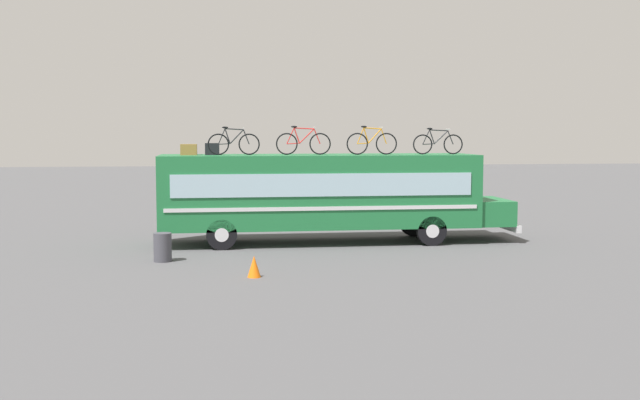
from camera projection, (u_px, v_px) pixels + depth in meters
name	position (u px, v px, depth m)	size (l,w,h in m)	color
ground_plane	(319.00, 243.00, 25.50)	(120.00, 120.00, 0.00)	#4C4C4F
bus	(325.00, 192.00, 25.38)	(11.67, 2.63, 2.90)	#1E6B38
luggage_bag_1	(189.00, 150.00, 24.84)	(0.52, 0.56, 0.35)	olive
luggage_bag_2	(212.00, 149.00, 24.91)	(0.46, 0.32, 0.38)	black
rooftop_bicycle_1	(234.00, 143.00, 24.84)	(1.68, 0.44, 0.92)	black
rooftop_bicycle_2	(303.00, 143.00, 25.07)	(1.80, 0.44, 0.94)	black
rooftop_bicycle_3	(372.00, 143.00, 25.17)	(1.68, 0.44, 0.94)	black
rooftop_bicycle_4	(438.00, 143.00, 25.56)	(1.70, 0.44, 0.88)	black
trash_bin	(163.00, 247.00, 21.71)	(0.50, 0.50, 0.81)	#3F3F47
traffic_cone	(254.00, 266.00, 19.35)	(0.34, 0.34, 0.55)	orange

